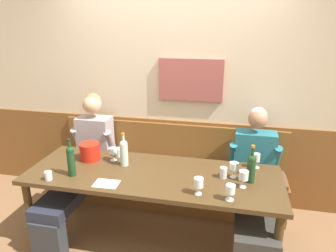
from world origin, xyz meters
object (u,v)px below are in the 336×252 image
(wine_bottle_green_tall, at_px, (124,152))
(water_tumbler_left, at_px, (119,152))
(ice_bucket, at_px, (90,151))
(wine_glass_near_bucket, at_px, (230,190))
(dining_table, at_px, (153,181))
(water_tumbler_center, at_px, (223,173))
(person_left_seat, at_px, (83,159))
(wine_glass_left_end, at_px, (113,152))
(wine_bottle_amber_mid, at_px, (71,160))
(water_tumbler_right, at_px, (48,176))
(wall_bench, at_px, (168,182))
(wine_bottle_clear_water, at_px, (251,167))
(wine_glass_by_bottle, at_px, (199,183))
(person_center_right_seat, at_px, (255,182))
(wine_glass_right_end, at_px, (244,176))
(wine_glass_mid_right, at_px, (257,159))
(wine_glass_center_front, at_px, (234,167))
(wine_glass_mid_left, at_px, (251,166))

(wine_bottle_green_tall, relative_size, water_tumbler_left, 3.57)
(ice_bucket, bearing_deg, wine_glass_near_bucket, -18.12)
(dining_table, distance_m, ice_bucket, 0.72)
(wine_bottle_green_tall, height_order, water_tumbler_center, wine_bottle_green_tall)
(dining_table, xyz_separation_m, ice_bucket, (-0.69, 0.15, 0.16))
(dining_table, relative_size, person_left_seat, 1.78)
(wine_glass_left_end, relative_size, water_tumbler_left, 1.45)
(wine_bottle_amber_mid, xyz_separation_m, water_tumbler_right, (-0.16, -0.12, -0.11))
(dining_table, bearing_deg, wall_bench, 90.00)
(wine_bottle_clear_water, bearing_deg, wine_bottle_green_tall, 176.40)
(dining_table, relative_size, wine_bottle_clear_water, 6.81)
(water_tumbler_left, height_order, water_tumbler_right, water_tumbler_left)
(wine_glass_by_bottle, xyz_separation_m, wine_glass_left_end, (-0.90, 0.44, -0.00))
(wine_glass_by_bottle, height_order, wine_glass_left_end, wine_glass_by_bottle)
(person_center_right_seat, height_order, wine_glass_right_end, person_center_right_seat)
(wine_bottle_clear_water, relative_size, wine_glass_by_bottle, 2.39)
(person_center_right_seat, bearing_deg, wine_bottle_clear_water, -103.44)
(person_left_seat, height_order, water_tumbler_center, person_left_seat)
(person_left_seat, bearing_deg, wine_glass_left_end, -22.08)
(water_tumbler_center, bearing_deg, water_tumbler_right, -166.14)
(person_left_seat, xyz_separation_m, wine_bottle_clear_water, (1.74, -0.32, 0.24))
(ice_bucket, relative_size, wine_glass_mid_right, 1.40)
(wine_glass_near_bucket, bearing_deg, wine_glass_left_end, 157.44)
(wine_bottle_amber_mid, height_order, wine_glass_near_bucket, wine_bottle_amber_mid)
(wine_bottle_green_tall, height_order, water_tumbler_right, wine_bottle_green_tall)
(dining_table, distance_m, wine_glass_right_end, 0.83)
(water_tumbler_left, bearing_deg, wine_glass_mid_right, 1.70)
(dining_table, relative_size, wine_glass_right_end, 15.44)
(wine_glass_near_bucket, xyz_separation_m, water_tumbler_right, (-1.56, -0.02, -0.05))
(person_left_seat, relative_size, wine_glass_left_end, 9.68)
(wine_bottle_clear_water, xyz_separation_m, water_tumbler_right, (-1.72, -0.34, -0.10))
(dining_table, relative_size, wine_bottle_amber_mid, 6.60)
(wall_bench, bearing_deg, wine_bottle_amber_mid, -128.24)
(wine_glass_center_front, distance_m, wine_glass_mid_left, 0.17)
(wine_bottle_clear_water, height_order, wine_glass_center_front, wine_bottle_clear_water)
(ice_bucket, xyz_separation_m, wine_glass_right_end, (1.49, -0.23, 0.02))
(wine_bottle_green_tall, xyz_separation_m, water_tumbler_left, (-0.13, 0.18, -0.09))
(wine_bottle_clear_water, bearing_deg, wine_glass_by_bottle, -144.58)
(wine_glass_right_end, relative_size, water_tumbler_right, 1.88)
(dining_table, relative_size, water_tumbler_center, 23.35)
(ice_bucket, relative_size, water_tumbler_right, 2.51)
(person_left_seat, relative_size, wine_glass_by_bottle, 9.13)
(wine_bottle_green_tall, height_order, wine_glass_mid_left, wine_bottle_green_tall)
(person_left_seat, distance_m, wine_bottle_amber_mid, 0.63)
(wine_bottle_clear_water, distance_m, wine_glass_mid_left, 0.13)
(person_center_right_seat, bearing_deg, wine_glass_right_end, -108.34)
(ice_bucket, distance_m, wine_bottle_amber_mid, 0.35)
(wall_bench, xyz_separation_m, wine_glass_mid_right, (0.93, -0.37, 0.56))
(wine_glass_mid_left, height_order, wine_glass_near_bucket, wine_glass_near_bucket)
(person_center_right_seat, distance_m, wine_glass_near_bucket, 0.70)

